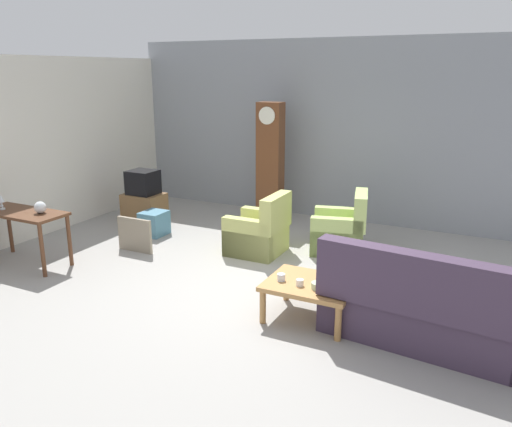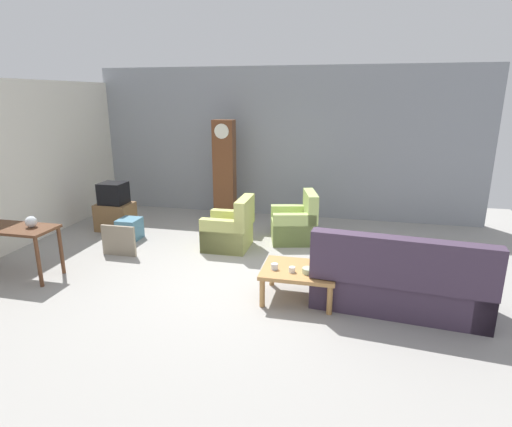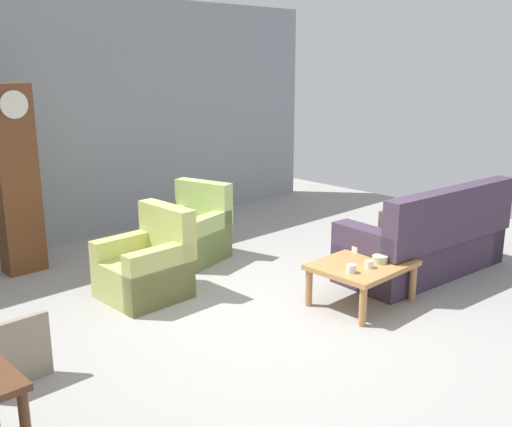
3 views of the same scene
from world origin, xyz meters
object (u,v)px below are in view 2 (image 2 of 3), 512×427
object	(u,v)px
console_table_dark	(12,234)
glass_dome_cloche	(31,222)
coffee_table_wood	(299,273)
cup_white_porcelain	(292,270)
couch_floral	(398,283)
tv_crt	(113,193)
cup_blue_rimmed	(275,267)
framed_picture_leaning	(119,241)
armchair_olive_near	(230,231)
storage_box_blue	(130,229)
bowl_shallow_green	(308,271)
bowl_white_stacked	(322,261)
tv_stand_cabinet	(116,217)
armchair_olive_far	(295,225)
grandfather_clock	(225,171)

from	to	relation	value
console_table_dark	glass_dome_cloche	bearing A→B (deg)	8.62
coffee_table_wood	cup_white_porcelain	bearing A→B (deg)	-119.98
couch_floral	tv_crt	bearing A→B (deg)	157.83
cup_blue_rimmed	framed_picture_leaning	bearing A→B (deg)	161.28
armchair_olive_near	storage_box_blue	xyz separation A→B (m)	(-1.96, 0.01, -0.11)
bowl_shallow_green	console_table_dark	bearing A→B (deg)	-178.53
framed_picture_leaning	glass_dome_cloche	distance (m)	1.40
console_table_dark	storage_box_blue	distance (m)	2.09
couch_floral	glass_dome_cloche	xyz separation A→B (m)	(-5.11, -0.19, 0.50)
cup_white_porcelain	bowl_white_stacked	distance (m)	0.52
tv_stand_cabinet	bowl_white_stacked	bearing A→B (deg)	-23.89
storage_box_blue	bowl_white_stacked	world-z (taller)	bowl_white_stacked
couch_floral	cup_white_porcelain	size ratio (longest dim) A/B	25.88
console_table_dark	bowl_white_stacked	world-z (taller)	console_table_dark
cup_white_porcelain	storage_box_blue	bearing A→B (deg)	151.69
framed_picture_leaning	storage_box_blue	bearing A→B (deg)	107.17
armchair_olive_far	framed_picture_leaning	world-z (taller)	armchair_olive_far
coffee_table_wood	glass_dome_cloche	distance (m)	3.90
bowl_white_stacked	bowl_shallow_green	xyz separation A→B (m)	(-0.15, -0.36, 0.01)
armchair_olive_near	grandfather_clock	size ratio (longest dim) A/B	0.43
armchair_olive_far	bowl_white_stacked	xyz separation A→B (m)	(0.64, -2.03, 0.15)
armchair_olive_near	tv_crt	world-z (taller)	tv_crt
cup_white_porcelain	cup_blue_rimmed	xyz separation A→B (m)	(-0.23, 0.04, 0.00)
console_table_dark	armchair_olive_far	bearing A→B (deg)	33.18
grandfather_clock	tv_crt	world-z (taller)	grandfather_clock
armchair_olive_far	bowl_shallow_green	world-z (taller)	armchair_olive_far
tv_crt	bowl_shallow_green	world-z (taller)	tv_crt
cup_blue_rimmed	glass_dome_cloche	bearing A→B (deg)	-178.65
storage_box_blue	bowl_white_stacked	bearing A→B (deg)	-20.95
armchair_olive_far	storage_box_blue	bearing A→B (deg)	-168.38
tv_stand_cabinet	tv_crt	size ratio (longest dim) A/B	1.42
tv_stand_cabinet	cup_white_porcelain	distance (m)	4.50
storage_box_blue	glass_dome_cloche	world-z (taller)	glass_dome_cloche
armchair_olive_near	coffee_table_wood	distance (m)	2.18
coffee_table_wood	tv_crt	bearing A→B (deg)	151.76
armchair_olive_near	bowl_white_stacked	size ratio (longest dim) A/B	5.67
tv_crt	glass_dome_cloche	distance (m)	2.31
armchair_olive_far	console_table_dark	bearing A→B (deg)	-146.82
tv_crt	cup_blue_rimmed	distance (m)	4.28
armchair_olive_near	storage_box_blue	bearing A→B (deg)	179.66
framed_picture_leaning	cup_blue_rimmed	world-z (taller)	framed_picture_leaning
armchair_olive_near	console_table_dark	world-z (taller)	armchair_olive_near
console_table_dark	cup_blue_rimmed	size ratio (longest dim) A/B	14.46
armchair_olive_far	bowl_white_stacked	bearing A→B (deg)	-72.35
storage_box_blue	couch_floral	bearing A→B (deg)	-19.57
tv_stand_cabinet	storage_box_blue	xyz separation A→B (m)	(0.57, -0.47, -0.07)
tv_crt	storage_box_blue	xyz separation A→B (m)	(0.57, -0.47, -0.55)
bowl_shallow_green	armchair_olive_far	bearing A→B (deg)	101.61
couch_floral	storage_box_blue	bearing A→B (deg)	160.43
couch_floral	tv_crt	world-z (taller)	couch_floral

